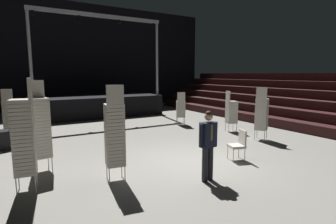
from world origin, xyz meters
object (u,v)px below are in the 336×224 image
Objects in this scene: chair_stack_rear_right at (10,114)px; chair_stack_mid_right at (115,134)px; chair_stack_rear_left at (40,127)px; chair_stack_front_left at (262,114)px; chair_stack_mid_left at (24,136)px; chair_stack_mid_centre at (231,111)px; chair_stack_front_right at (181,108)px; stage_riser at (97,105)px; man_with_tie at (208,142)px; loose_chair_near_man at (239,143)px.

chair_stack_mid_right is at bearing -48.22° from chair_stack_rear_right.
chair_stack_rear_left is at bearing 141.11° from chair_stack_mid_right.
chair_stack_rear_left is at bearing -122.31° from chair_stack_front_left.
chair_stack_mid_left is 1.36× the size of chair_stack_mid_centre.
stage_riser is at bearing 145.58° from chair_stack_front_right.
stage_riser is 4.46× the size of man_with_tie.
chair_stack_rear_left is 2.62× the size of loose_chair_near_man.
chair_stack_mid_left is 1.99m from chair_stack_mid_right.
loose_chair_near_man is (-2.70, -3.14, -0.41)m from chair_stack_mid_centre.
chair_stack_mid_left is at bearing -54.63° from chair_stack_mid_centre.
chair_stack_mid_left is at bearing 99.03° from loose_chair_near_man.
chair_stack_mid_left reaches higher than chair_stack_mid_centre.
chair_stack_rear_right is at bearing -149.14° from chair_stack_front_left.
chair_stack_front_left is at bearing -160.61° from man_with_tie.
stage_riser is 11.13m from chair_stack_mid_left.
chair_stack_mid_right is 1.17× the size of chair_stack_rear_right.
stage_riser is 6.44m from chair_stack_rear_right.
man_with_tie is 4.46m from chair_stack_rear_left.
chair_stack_mid_right is at bearing -108.99° from chair_stack_front_left.
loose_chair_near_man is at bearing -163.35° from man_with_tie.
stage_riser reaches higher than loose_chair_near_man.
chair_stack_mid_right is at bearing -94.56° from chair_stack_mid_left.
chair_stack_mid_centre is 4.17m from loose_chair_near_man.
stage_riser is at bearing 174.40° from chair_stack_front_left.
chair_stack_rear_left is (-8.02, -1.13, 0.29)m from chair_stack_mid_centre.
man_with_tie is at bearing -22.45° from chair_stack_mid_right.
stage_riser reaches higher than man_with_tie.
chair_stack_mid_centre is (8.45, 2.31, -0.34)m from chair_stack_mid_left.
chair_stack_rear_right reaches higher than loose_chair_near_man.
man_with_tie is 0.69× the size of chair_stack_mid_left.
chair_stack_rear_left reaches higher than man_with_tie.
chair_stack_front_left is at bearing -8.76° from chair_stack_rear_right.
chair_stack_rear_left reaches higher than loose_chair_near_man.
chair_stack_mid_right is 2.22m from chair_stack_rear_left.
man_with_tie is 0.94× the size of chair_stack_mid_centre.
man_with_tie is 0.86× the size of chair_stack_rear_right.
chair_stack_rear_left reaches higher than chair_stack_front_left.
chair_stack_rear_right is at bearing 11.34° from chair_stack_mid_left.
chair_stack_front_left is 1.75m from chair_stack_mid_centre.
chair_stack_rear_left reaches higher than chair_stack_front_right.
loose_chair_near_man is (6.02, -6.66, -0.49)m from chair_stack_rear_right.
stage_riser is 3.07× the size of chair_stack_mid_left.
chair_stack_mid_left is at bearing -113.62° from stage_riser.
chair_stack_mid_right is at bearing -109.12° from chair_stack_front_right.
chair_stack_front_right is at bearing -124.67° from man_with_tie.
chair_stack_rear_left reaches higher than chair_stack_mid_right.
loose_chair_near_man is at bearing -25.48° from chair_stack_rear_right.
chair_stack_mid_left is (-3.89, 1.63, 0.28)m from man_with_tie.
chair_stack_rear_right is (-4.17, 7.45, 0.03)m from man_with_tie.
man_with_tie is 5.03m from chair_stack_front_left.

